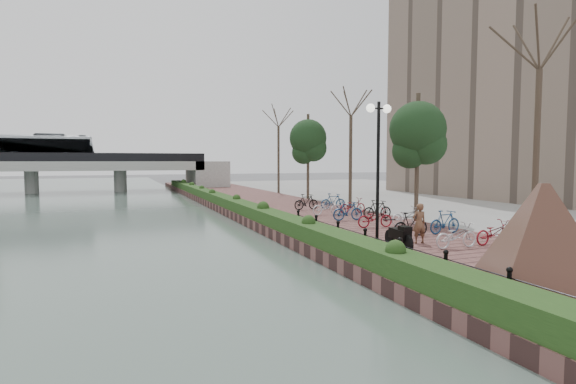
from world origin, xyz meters
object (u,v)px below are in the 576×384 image
lamppost (378,142)px  motorcycle (398,235)px  pedestrian (419,223)px  granite_monument (542,236)px

lamppost → motorcycle: 3.53m
motorcycle → pedestrian: pedestrian is taller
granite_monument → lamppost: (-0.34, 6.68, 2.46)m
lamppost → motorcycle: (0.01, -1.36, -3.26)m
motorcycle → lamppost: bearing=96.7°
granite_monument → motorcycle: granite_monument is taller
lamppost → pedestrian: lamppost is taller
granite_monument → motorcycle: bearing=93.6°
granite_monument → pedestrian: size_ratio=2.84×
motorcycle → pedestrian: size_ratio=1.05×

